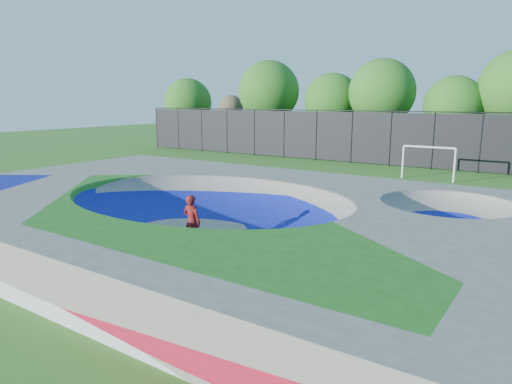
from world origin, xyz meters
TOP-DOWN VIEW (x-y plane):
  - ground at (0.00, 0.00)m, footprint 120.00×120.00m
  - skate_deck at (0.00, 0.00)m, footprint 22.00×14.00m
  - skater at (0.55, -1.39)m, footprint 0.67×0.46m
  - skateboard at (0.55, -1.39)m, footprint 0.81×0.37m
  - soccer_goal at (3.82, 16.35)m, footprint 3.14×0.12m
  - fence at (0.00, 21.00)m, footprint 48.09×0.09m
  - treeline at (2.63, 25.83)m, footprint 53.86×7.13m

SIDE VIEW (x-z plane):
  - ground at x=0.00m, z-range 0.00..0.00m
  - skateboard at x=0.55m, z-range 0.00..0.05m
  - skate_deck at x=0.00m, z-range 0.00..1.50m
  - skater at x=0.55m, z-range 0.00..1.79m
  - soccer_goal at x=3.82m, z-range 0.40..2.48m
  - fence at x=0.00m, z-range 0.08..4.12m
  - treeline at x=2.63m, z-range 0.93..9.41m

